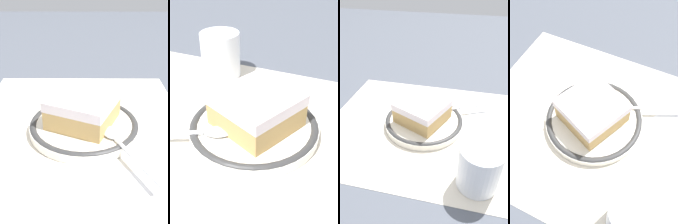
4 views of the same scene
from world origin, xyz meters
The scene contains 7 objects.
ground_plane centered at (0.00, 0.00, 0.00)m, with size 2.40×2.40×0.00m, color #4C515B.
placemat centered at (0.00, 0.00, 0.00)m, with size 0.51×0.37×0.00m, color beige.
plate centered at (0.03, -0.01, 0.01)m, with size 0.18×0.18×0.02m.
cake_slice centered at (0.04, -0.01, 0.04)m, with size 0.13×0.13×0.05m.
spoon centered at (-0.02, -0.06, 0.02)m, with size 0.14×0.07×0.01m.
cup centered at (-0.09, 0.13, 0.04)m, with size 0.07×0.07×0.08m.
napkin centered at (-0.11, -0.03, 0.00)m, with size 0.13×0.11×0.00m, color white.
Camera 4 is at (-0.08, 0.23, 0.43)m, focal length 42.22 mm.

